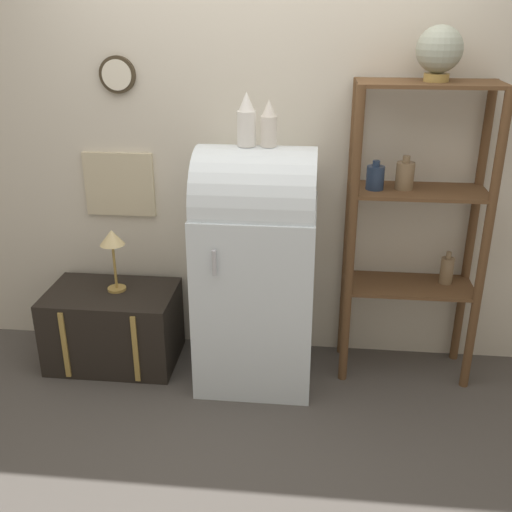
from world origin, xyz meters
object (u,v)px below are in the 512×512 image
at_px(suitcase_trunk, 114,326).
at_px(vase_left, 247,121).
at_px(vase_center, 269,125).
at_px(desk_lamp, 112,243).
at_px(globe, 439,51).
at_px(refrigerator, 256,263).

height_order(suitcase_trunk, vase_left, vase_left).
relative_size(vase_center, desk_lamp, 0.62).
relative_size(suitcase_trunk, vase_left, 2.77).
distance_m(globe, vase_center, 0.92).
height_order(vase_center, desk_lamp, vase_center).
relative_size(suitcase_trunk, vase_center, 3.20).
relative_size(suitcase_trunk, globe, 2.83).
bearing_deg(refrigerator, vase_center, 7.11).
xyz_separation_m(suitcase_trunk, vase_left, (0.83, -0.03, 1.27)).
relative_size(globe, vase_center, 1.13).
bearing_deg(desk_lamp, refrigerator, -4.34).
xyz_separation_m(globe, desk_lamp, (-1.75, -0.06, -1.07)).
height_order(refrigerator, suitcase_trunk, refrigerator).
bearing_deg(refrigerator, globe, 7.81).
relative_size(refrigerator, suitcase_trunk, 1.80).
xyz_separation_m(refrigerator, desk_lamp, (-0.85, 0.06, 0.06)).
relative_size(suitcase_trunk, desk_lamp, 1.99).
bearing_deg(vase_center, globe, 7.87).
relative_size(vase_left, vase_center, 1.15).
relative_size(vase_left, desk_lamp, 0.72).
height_order(globe, desk_lamp, globe).
height_order(refrigerator, vase_left, vase_left).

